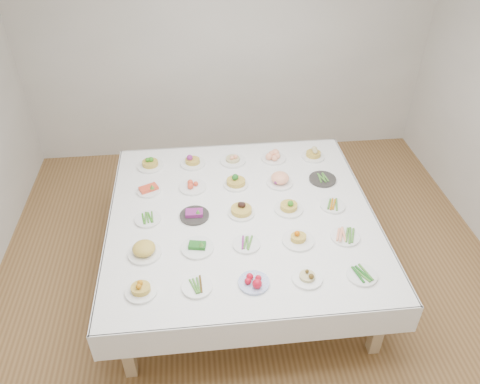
{
  "coord_description": "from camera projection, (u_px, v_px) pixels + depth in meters",
  "views": [
    {
      "loc": [
        -0.44,
        -3.02,
        3.44
      ],
      "look_at": [
        -0.08,
        0.33,
        0.88
      ],
      "focal_mm": 35.0,
      "sensor_mm": 36.0,
      "label": 1
    }
  ],
  "objects": [
    {
      "name": "dish_2",
      "position": [
        254.0,
        280.0,
        3.51
      ],
      "size": [
        0.23,
        0.23,
        0.1
      ],
      "color": "#4C66B2",
      "rests_on": "display_table"
    },
    {
      "name": "dish_21",
      "position": [
        192.0,
        159.0,
        4.78
      ],
      "size": [
        0.25,
        0.25,
        0.15
      ],
      "color": "white",
      "rests_on": "display_table"
    },
    {
      "name": "display_table",
      "position": [
        242.0,
        219.0,
        4.23
      ],
      "size": [
        2.38,
        2.38,
        0.75
      ],
      "color": "white",
      "rests_on": "ground"
    },
    {
      "name": "dish_15",
      "position": [
        148.0,
        188.0,
        4.43
      ],
      "size": [
        0.23,
        0.23,
        0.11
      ],
      "color": "white",
      "rests_on": "display_table"
    },
    {
      "name": "dish_19",
      "position": [
        323.0,
        178.0,
        4.59
      ],
      "size": [
        0.26,
        0.26,
        0.05
      ],
      "color": "#2D2A28",
      "rests_on": "display_table"
    },
    {
      "name": "dish_5",
      "position": [
        144.0,
        247.0,
        3.74
      ],
      "size": [
        0.28,
        0.28,
        0.16
      ],
      "color": "white",
      "rests_on": "display_table"
    },
    {
      "name": "dish_3",
      "position": [
        307.0,
        275.0,
        3.54
      ],
      "size": [
        0.23,
        0.23,
        0.11
      ],
      "color": "white",
      "rests_on": "display_table"
    },
    {
      "name": "dish_22",
      "position": [
        233.0,
        157.0,
        4.82
      ],
      "size": [
        0.26,
        0.26,
        0.13
      ],
      "color": "white",
      "rests_on": "display_table"
    },
    {
      "name": "dish_17",
      "position": [
        236.0,
        180.0,
        4.49
      ],
      "size": [
        0.24,
        0.24,
        0.14
      ],
      "color": "white",
      "rests_on": "display_table"
    },
    {
      "name": "dish_10",
      "position": [
        148.0,
        219.0,
        4.11
      ],
      "size": [
        0.23,
        0.23,
        0.05
      ],
      "color": "white",
      "rests_on": "display_table"
    },
    {
      "name": "dish_6",
      "position": [
        197.0,
        245.0,
        3.81
      ],
      "size": [
        0.27,
        0.27,
        0.11
      ],
      "color": "white",
      "rests_on": "display_table"
    },
    {
      "name": "dish_0",
      "position": [
        141.0,
        288.0,
        3.43
      ],
      "size": [
        0.23,
        0.23,
        0.13
      ],
      "color": "white",
      "rests_on": "display_table"
    },
    {
      "name": "dish_13",
      "position": [
        289.0,
        204.0,
        4.19
      ],
      "size": [
        0.28,
        0.27,
        0.16
      ],
      "color": "white",
      "rests_on": "display_table"
    },
    {
      "name": "dish_12",
      "position": [
        241.0,
        208.0,
        4.15
      ],
      "size": [
        0.25,
        0.24,
        0.15
      ],
      "color": "white",
      "rests_on": "display_table"
    },
    {
      "name": "dish_1",
      "position": [
        197.0,
        286.0,
        3.49
      ],
      "size": [
        0.23,
        0.23,
        0.05
      ],
      "color": "white",
      "rests_on": "display_table"
    },
    {
      "name": "dish_14",
      "position": [
        333.0,
        205.0,
        4.26
      ],
      "size": [
        0.23,
        0.23,
        0.05
      ],
      "color": "white",
      "rests_on": "display_table"
    },
    {
      "name": "dish_7",
      "position": [
        246.0,
        244.0,
        3.85
      ],
      "size": [
        0.23,
        0.23,
        0.05
      ],
      "color": "white",
      "rests_on": "display_table"
    },
    {
      "name": "dish_4",
      "position": [
        362.0,
        274.0,
        3.58
      ],
      "size": [
        0.25,
        0.23,
        0.06
      ],
      "color": "white",
      "rests_on": "display_table"
    },
    {
      "name": "dish_24",
      "position": [
        314.0,
        152.0,
        4.88
      ],
      "size": [
        0.24,
        0.24,
        0.15
      ],
      "color": "white",
      "rests_on": "display_table"
    },
    {
      "name": "dish_11",
      "position": [
        194.0,
        213.0,
        4.13
      ],
      "size": [
        0.26,
        0.26,
        0.11
      ],
      "color": "#2D2A28",
      "rests_on": "display_table"
    },
    {
      "name": "dish_8",
      "position": [
        299.0,
        236.0,
        3.86
      ],
      "size": [
        0.26,
        0.26,
        0.14
      ],
      "color": "white",
      "rests_on": "display_table"
    },
    {
      "name": "dish_23",
      "position": [
        274.0,
        155.0,
        4.86
      ],
      "size": [
        0.26,
        0.26,
        0.12
      ],
      "color": "white",
      "rests_on": "display_table"
    },
    {
      "name": "dish_20",
      "position": [
        150.0,
        161.0,
        4.74
      ],
      "size": [
        0.27,
        0.27,
        0.15
      ],
      "color": "white",
      "rests_on": "display_table"
    },
    {
      "name": "room_envelope",
      "position": [
        256.0,
        115.0,
        3.4
      ],
      "size": [
        5.02,
        5.02,
        2.81
      ],
      "color": "olive",
      "rests_on": "ground"
    },
    {
      "name": "dish_18",
      "position": [
        280.0,
        178.0,
        4.51
      ],
      "size": [
        0.27,
        0.27,
        0.15
      ],
      "color": "white",
      "rests_on": "display_table"
    },
    {
      "name": "dish_9",
      "position": [
        345.0,
        235.0,
        3.92
      ],
      "size": [
        0.25,
        0.24,
        0.06
      ],
      "color": "white",
      "rests_on": "display_table"
    },
    {
      "name": "dish_16",
      "position": [
        193.0,
        184.0,
        4.47
      ],
      "size": [
        0.26,
        0.26,
        0.1
      ],
      "color": "white",
      "rests_on": "display_table"
    }
  ]
}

